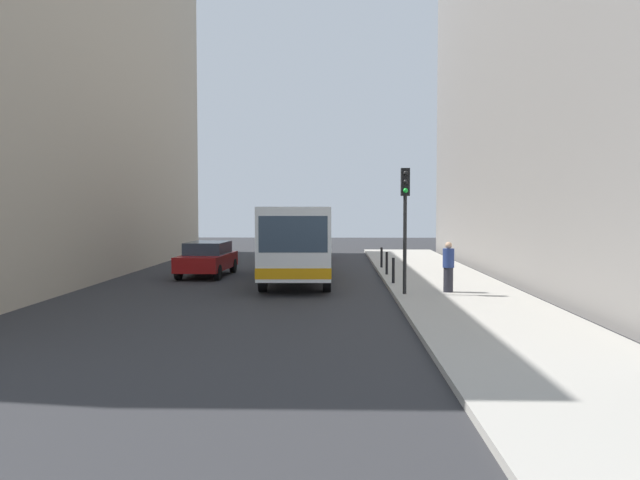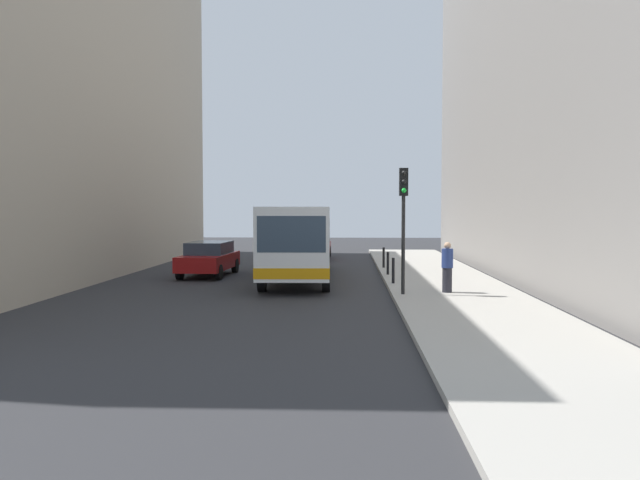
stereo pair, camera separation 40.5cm
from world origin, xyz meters
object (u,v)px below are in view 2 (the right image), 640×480
Objects in this scene: bollard_near at (393,271)px; pedestrian_near_signal at (447,267)px; car_beside_bus at (209,258)px; bollard_mid at (388,263)px; bus at (299,238)px; traffic_light at (403,207)px; car_behind_bus at (314,245)px; bollard_far at (384,257)px.

bollard_near is 0.57× the size of pedestrian_near_signal.
bollard_mid is at bearing 178.89° from car_beside_bus.
bollard_mid is at bearing 90.00° from bollard_near.
traffic_light is (3.82, -5.60, 1.28)m from bus.
car_behind_bus reaches higher than bollard_far.
bus is 4.25m from car_beside_bus.
car_behind_bus is 13.52m from bollard_near.
bollard_near is at bearing 157.49° from car_beside_bus.
traffic_light is at bearing -89.07° from bollard_mid.
bollard_far is (3.65, -6.77, -0.16)m from car_behind_bus.
bus is at bearing -7.36° from pedestrian_near_signal.
bollard_far is at bearing 119.64° from car_behind_bus.
car_beside_bus is 8.54m from bollard_near.
bus reaches higher than bollard_far.
bus is 11.67× the size of bollard_mid.
traffic_light is at bearing 122.57° from bus.
traffic_light reaches higher than bollard_near.
bollard_far is (3.72, 3.67, -1.10)m from bus.
pedestrian_near_signal is at bearing -57.34° from bollard_near.
bus is 6.60× the size of pedestrian_near_signal.
bus is at bearing -135.35° from bollard_far.
traffic_light reaches higher than car_behind_bus.
bollard_far is at bearing -137.06° from bus.
pedestrian_near_signal is (1.51, 0.51, -2.02)m from traffic_light.
car_behind_bus is 16.39m from pedestrian_near_signal.
pedestrian_near_signal is at bearing 18.78° from traffic_light.
car_behind_bus reaches higher than bollard_near.
car_behind_bus is at bearing 105.67° from bollard_near.
car_beside_bus is at bearing 154.66° from bollard_near.
bollard_near is (-0.10, 3.02, -2.38)m from traffic_light.
bollard_mid is (-0.10, 6.15, -2.38)m from traffic_light.
traffic_light reaches higher than bus.
traffic_light is 4.32× the size of bollard_mid.
bollard_mid is 5.87m from pedestrian_near_signal.
pedestrian_near_signal reaches higher than bollard_near.
car_behind_bus is 4.67× the size of bollard_near.
car_beside_bus is 10.21m from car_behind_bus.
bollard_mid is at bearing 111.55° from car_behind_bus.
bollard_far is at bearing 90.62° from traffic_light.
bollard_near is at bearing -21.01° from pedestrian_near_signal.
car_beside_bus is 4.72× the size of bollard_far.
traffic_light is (3.75, -16.04, 2.22)m from car_behind_bus.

